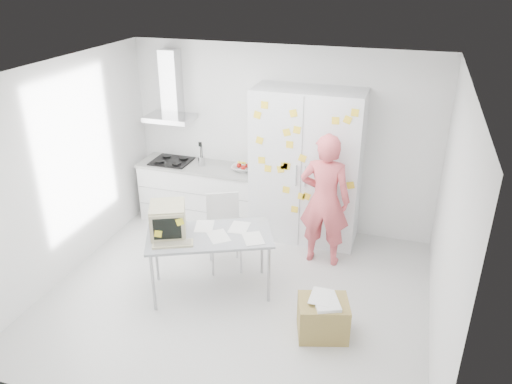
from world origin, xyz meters
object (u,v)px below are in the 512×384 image
(chair, at_px, (224,227))
(cardboard_box, at_px, (323,317))
(person, at_px, (325,200))
(desk, at_px, (183,227))

(chair, bearing_deg, cardboard_box, -60.43)
(person, height_order, cardboard_box, person)
(person, bearing_deg, cardboard_box, 101.38)
(desk, height_order, chair, desk)
(person, bearing_deg, chair, 21.14)
(person, relative_size, desk, 1.11)
(person, distance_m, desk, 1.87)
(desk, xyz_separation_m, cardboard_box, (1.75, -0.29, -0.66))
(cardboard_box, bearing_deg, desk, 170.64)
(chair, height_order, cardboard_box, chair)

